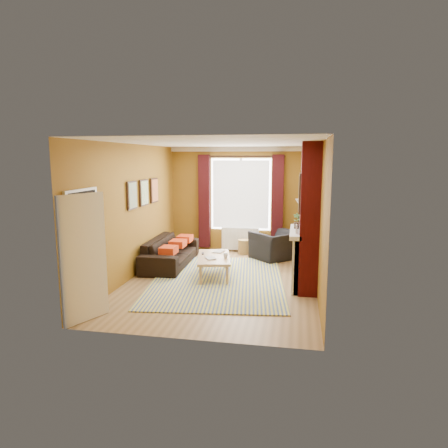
{
  "coord_description": "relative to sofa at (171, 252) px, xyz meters",
  "views": [
    {
      "loc": [
        1.5,
        -7.82,
        2.51
      ],
      "look_at": [
        0.0,
        0.25,
        1.15
      ],
      "focal_mm": 32.0,
      "sensor_mm": 36.0,
      "label": 1
    }
  ],
  "objects": [
    {
      "name": "armchair",
      "position": [
        2.41,
        1.03,
        0.02
      ],
      "size": [
        1.42,
        1.43,
        0.7
      ],
      "primitive_type": "imported",
      "rotation": [
        0.0,
        0.0,
        3.94
      ],
      "color": "black",
      "rests_on": "ground"
    },
    {
      "name": "floor_lamp",
      "position": [
        2.96,
        1.41,
        0.85
      ],
      "size": [
        0.26,
        0.26,
        1.49
      ],
      "rotation": [
        0.0,
        0.0,
        0.24
      ],
      "color": "black",
      "rests_on": "ground"
    },
    {
      "name": "sofa",
      "position": [
        0.0,
        0.0,
        0.0
      ],
      "size": [
        0.93,
        2.25,
        0.65
      ],
      "primitive_type": "imported",
      "rotation": [
        0.0,
        0.0,
        1.6
      ],
      "color": "black",
      "rests_on": "ground"
    },
    {
      "name": "striped_rug",
      "position": [
        1.33,
        -0.97,
        -0.31
      ],
      "size": [
        3.07,
        3.96,
        0.02
      ],
      "rotation": [
        0.0,
        0.0,
        0.12
      ],
      "color": "#375199",
      "rests_on": "ground"
    },
    {
      "name": "book_a",
      "position": [
        1.09,
        -0.99,
        0.13
      ],
      "size": [
        0.3,
        0.32,
        0.02
      ],
      "primitive_type": "imported",
      "rotation": [
        0.0,
        0.0,
        0.55
      ],
      "color": "#999999",
      "rests_on": "coffee_table"
    },
    {
      "name": "ground",
      "position": [
        1.42,
        -0.99,
        -0.33
      ],
      "size": [
        5.5,
        5.5,
        0.0
      ],
      "primitive_type": "plane",
      "color": "olive",
      "rests_on": "ground"
    },
    {
      "name": "wicker_stool",
      "position": [
        1.55,
        1.41,
        -0.13
      ],
      "size": [
        0.38,
        0.38,
        0.38
      ],
      "rotation": [
        0.0,
        0.0,
        -0.29
      ],
      "color": "olive",
      "rests_on": "ground"
    },
    {
      "name": "mug",
      "position": [
        1.47,
        -0.83,
        0.17
      ],
      "size": [
        0.13,
        0.13,
        0.1
      ],
      "primitive_type": "imported",
      "rotation": [
        0.0,
        0.0,
        0.29
      ],
      "color": "#999999",
      "rests_on": "coffee_table"
    },
    {
      "name": "book_b",
      "position": [
        1.12,
        -0.29,
        0.13
      ],
      "size": [
        0.26,
        0.32,
        0.02
      ],
      "primitive_type": "imported",
      "rotation": [
        0.0,
        0.0,
        -0.2
      ],
      "color": "#999999",
      "rests_on": "coffee_table"
    },
    {
      "name": "tv_remote",
      "position": [
        0.92,
        -0.56,
        0.13
      ],
      "size": [
        0.08,
        0.16,
        0.02
      ],
      "rotation": [
        0.0,
        0.0,
        0.24
      ],
      "color": "#27272A",
      "rests_on": "coffee_table"
    },
    {
      "name": "room_walls",
      "position": [
        2.05,
        -0.7,
        1.06
      ],
      "size": [
        3.82,
        5.54,
        2.83
      ],
      "color": "brown",
      "rests_on": "ground"
    },
    {
      "name": "coffee_table",
      "position": [
        1.2,
        -0.71,
        0.07
      ],
      "size": [
        0.93,
        1.44,
        0.44
      ],
      "rotation": [
        0.0,
        0.0,
        0.21
      ],
      "color": "tan",
      "rests_on": "ground"
    }
  ]
}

